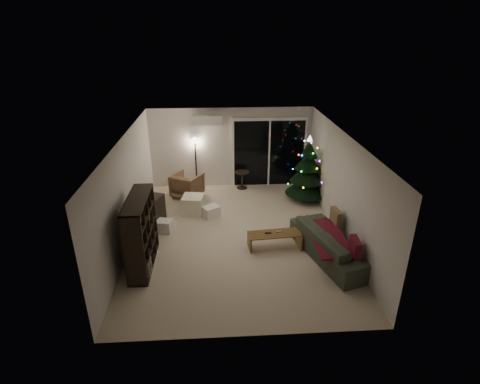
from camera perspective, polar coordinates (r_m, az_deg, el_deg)
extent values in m
plane|color=beige|center=(9.25, -0.51, -6.73)|extent=(6.50, 6.50, 0.00)
plane|color=white|center=(8.26, -0.57, 8.36)|extent=(6.50, 6.50, 0.00)
cube|color=silver|center=(11.73, -1.39, 6.74)|extent=(5.00, 0.02, 2.50)
cube|color=silver|center=(5.85, 1.21, -12.41)|extent=(5.00, 0.02, 2.50)
cube|color=silver|center=(8.92, -16.80, -0.03)|extent=(0.02, 6.50, 2.50)
cube|color=silver|center=(9.14, 15.31, 0.76)|extent=(0.02, 6.50, 2.50)
cube|color=black|center=(11.87, 4.45, 5.87)|extent=(2.20, 0.02, 2.10)
cube|color=white|center=(11.37, -5.00, 10.80)|extent=(0.90, 0.22, 0.28)
cube|color=#3F3833|center=(12.73, 3.98, 1.89)|extent=(2.60, 1.00, 0.10)
cube|color=white|center=(12.91, 3.83, 4.82)|extent=(2.20, 0.06, 1.00)
cube|color=black|center=(9.54, -14.29, -3.76)|extent=(0.91, 1.38, 0.81)
cube|color=black|center=(9.33, -14.59, -1.09)|extent=(0.41, 0.48, 0.17)
imported|color=brown|center=(11.30, -8.06, 1.05)|extent=(1.07, 1.08, 0.73)
cube|color=beige|center=(10.32, -7.15, -1.91)|extent=(0.63, 0.63, 0.50)
cube|color=white|center=(9.57, -11.61, -5.08)|extent=(0.48, 0.40, 0.30)
cube|color=white|center=(10.11, -4.43, -2.99)|extent=(0.53, 0.50, 0.30)
cylinder|color=black|center=(11.81, 0.31, 1.86)|extent=(0.46, 0.46, 0.55)
cylinder|color=black|center=(11.83, -6.72, 4.33)|extent=(0.25, 0.25, 1.55)
imported|color=black|center=(8.55, 13.85, -7.66)|extent=(1.52, 2.47, 0.67)
cube|color=maroon|center=(8.45, 13.30, -6.83)|extent=(0.72, 1.66, 0.06)
cube|color=olive|center=(9.03, 14.39, -3.94)|extent=(0.17, 0.45, 0.44)
cube|color=maroon|center=(7.97, 17.10, -8.28)|extent=(0.16, 0.45, 0.44)
cube|color=black|center=(8.62, 4.31, -6.25)|extent=(0.15, 0.05, 0.02)
cube|color=slate|center=(8.69, 5.91, -6.02)|extent=(0.15, 0.09, 0.02)
cone|color=black|center=(10.91, 10.26, 3.53)|extent=(1.38, 1.38, 1.96)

